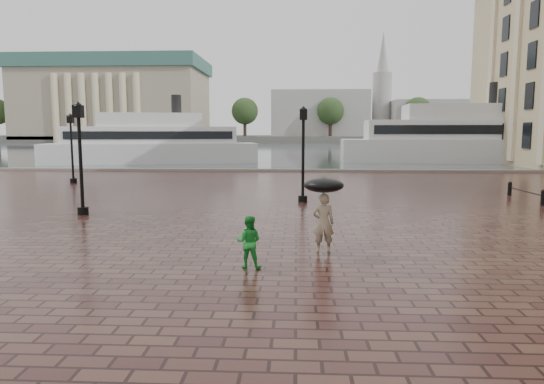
{
  "coord_description": "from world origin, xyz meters",
  "views": [
    {
      "loc": [
        2.67,
        -9.08,
        3.35
      ],
      "look_at": [
        1.89,
        6.54,
        1.4
      ],
      "focal_mm": 32.0,
      "sensor_mm": 36.0,
      "label": 1
    }
  ],
  "objects_px": {
    "adult_pedestrian": "(323,223)",
    "child_pedestrian": "(249,242)",
    "street_lamps": "(146,152)",
    "ferry_far": "(463,139)",
    "ferry_near": "(152,143)"
  },
  "relations": [
    {
      "from": "adult_pedestrian",
      "to": "child_pedestrian",
      "type": "distance_m",
      "value": 2.53
    },
    {
      "from": "child_pedestrian",
      "to": "street_lamps",
      "type": "bearing_deg",
      "value": -57.93
    },
    {
      "from": "child_pedestrian",
      "to": "ferry_far",
      "type": "bearing_deg",
      "value": -109.45
    },
    {
      "from": "ferry_near",
      "to": "ferry_far",
      "type": "height_order",
      "value": "ferry_far"
    },
    {
      "from": "adult_pedestrian",
      "to": "ferry_far",
      "type": "bearing_deg",
      "value": -114.63
    },
    {
      "from": "adult_pedestrian",
      "to": "ferry_far",
      "type": "relative_size",
      "value": 0.06
    },
    {
      "from": "street_lamps",
      "to": "child_pedestrian",
      "type": "xyz_separation_m",
      "value": [
        6.52,
        -12.78,
        -1.67
      ]
    },
    {
      "from": "ferry_near",
      "to": "ferry_far",
      "type": "distance_m",
      "value": 33.72
    },
    {
      "from": "adult_pedestrian",
      "to": "ferry_near",
      "type": "xyz_separation_m",
      "value": [
        -16.09,
        37.78,
        1.34
      ]
    },
    {
      "from": "street_lamps",
      "to": "ferry_near",
      "type": "relative_size",
      "value": 0.68
    },
    {
      "from": "adult_pedestrian",
      "to": "ferry_near",
      "type": "distance_m",
      "value": 41.08
    },
    {
      "from": "adult_pedestrian",
      "to": "ferry_far",
      "type": "xyz_separation_m",
      "value": [
        17.48,
        40.92,
        1.75
      ]
    },
    {
      "from": "street_lamps",
      "to": "adult_pedestrian",
      "type": "distance_m",
      "value": 14.05
    },
    {
      "from": "adult_pedestrian",
      "to": "ferry_near",
      "type": "bearing_deg",
      "value": -68.43
    },
    {
      "from": "street_lamps",
      "to": "ferry_far",
      "type": "relative_size",
      "value": 0.58
    }
  ]
}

